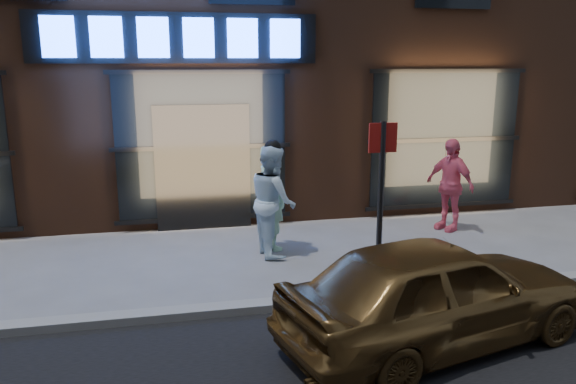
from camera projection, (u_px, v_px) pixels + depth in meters
name	position (u px, v px, depth m)	size (l,w,h in m)	color
ground	(225.00, 314.00, 7.27)	(90.00, 90.00, 0.00)	slate
curb	(225.00, 310.00, 7.26)	(60.00, 0.25, 0.12)	gray
man_bowtie	(271.00, 197.00, 9.62)	(0.67, 0.44, 1.83)	#BFFCD6
man_cap	(273.00, 200.00, 9.34)	(0.91, 0.71, 1.86)	white
passerby	(450.00, 185.00, 10.73)	(1.04, 0.43, 1.78)	#F8667F
gold_sedan	(436.00, 292.00, 6.38)	(1.51, 3.75, 1.28)	brown
sign_post	(381.00, 193.00, 7.49)	(0.39, 0.08, 2.43)	#262628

